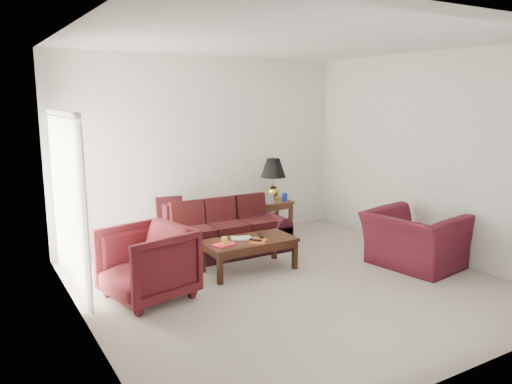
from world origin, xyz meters
TOP-DOWN VIEW (x-y plane):
  - floor at (0.00, 0.00)m, footprint 5.00×5.00m
  - blinds at (-2.42, 1.30)m, footprint 0.10×2.00m
  - sofa at (-0.16, 1.48)m, footprint 1.98×0.93m
  - throw_pillow at (-0.80, 2.09)m, footprint 0.43×0.26m
  - end_table at (1.07, 2.08)m, footprint 0.59×0.59m
  - table_lamp at (1.11, 2.13)m, footprint 0.48×0.48m
  - clock at (0.88, 1.91)m, footprint 0.16×0.09m
  - blue_canister at (1.20, 1.91)m, footprint 0.12×0.12m
  - picture_frame at (0.95, 2.28)m, footprint 0.18×0.19m
  - floor_lamp at (-2.27, 2.17)m, footprint 0.28×0.28m
  - armchair_left at (-1.71, 0.47)m, footprint 1.13×1.10m
  - armchair_right at (1.85, -0.35)m, footprint 1.22×1.34m
  - coffee_table at (-0.21, 0.68)m, footprint 1.38×0.92m
  - magazine_red at (-0.61, 0.62)m, footprint 0.31×0.26m
  - magazine_white at (-0.28, 0.76)m, footprint 0.32×0.28m
  - magazine_orange at (-0.14, 0.55)m, footprint 0.33×0.32m
  - remote_a at (-0.20, 0.53)m, footprint 0.13×0.17m
  - remote_b at (-0.04, 0.66)m, footprint 0.11×0.20m
  - yellow_glass at (-0.64, 0.56)m, footprint 0.09×0.09m

SIDE VIEW (x-z plane):
  - floor at x=0.00m, z-range 0.00..0.00m
  - coffee_table at x=-0.21m, z-range 0.00..0.44m
  - end_table at x=1.07m, z-range 0.00..0.60m
  - armchair_right at x=1.85m, z-range 0.00..0.77m
  - sofa at x=-0.16m, z-range 0.00..0.80m
  - armchair_left at x=-1.71m, z-range 0.00..0.86m
  - magazine_orange at x=-0.14m, z-range 0.44..0.46m
  - magazine_white at x=-0.28m, z-range 0.44..0.46m
  - magazine_red at x=-0.61m, z-range 0.44..0.46m
  - remote_a at x=-0.20m, z-range 0.46..0.48m
  - remote_b at x=-0.04m, z-range 0.46..0.48m
  - yellow_glass at x=-0.64m, z-range 0.44..0.57m
  - throw_pillow at x=-0.80m, z-range 0.44..0.86m
  - blue_canister at x=1.20m, z-range 0.60..0.74m
  - picture_frame at x=0.95m, z-range 0.65..0.70m
  - clock at x=0.88m, z-range 0.60..0.75m
  - floor_lamp at x=-2.27m, z-range 0.00..1.57m
  - table_lamp at x=1.11m, z-range 0.60..1.31m
  - blinds at x=-2.42m, z-range 0.00..2.16m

